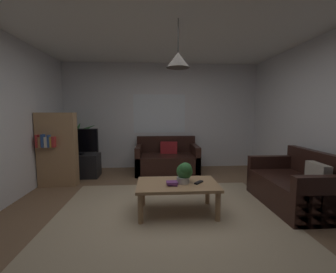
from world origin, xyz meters
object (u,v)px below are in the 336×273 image
object	(u,v)px
couch_right_side	(296,188)
potted_palm_corner	(76,149)
coffee_table	(177,188)
book_on_table_1	(172,183)
remote_on_table_0	(199,182)
potted_plant_on_table	(185,172)
couch_under_window	(167,161)
pendant_lamp	(178,60)
bookshelf_corner	(57,149)
book_on_table_0	(173,184)
tv_stand	(78,166)
tv	(77,141)

from	to	relation	value
couch_right_side	potted_palm_corner	bearing A→B (deg)	-119.17
coffee_table	book_on_table_1	size ratio (longest dim) A/B	7.65
remote_on_table_0	potted_palm_corner	bearing A→B (deg)	179.77
potted_plant_on_table	book_on_table_1	bearing A→B (deg)	-150.30
couch_under_window	pendant_lamp	distance (m)	2.78
coffee_table	bookshelf_corner	bearing A→B (deg)	148.97
coffee_table	couch_under_window	bearing A→B (deg)	90.41
book_on_table_0	potted_plant_on_table	xyz separation A→B (m)	(0.17, 0.10, 0.14)
pendant_lamp	potted_plant_on_table	bearing A→B (deg)	9.56
potted_plant_on_table	tv_stand	bearing A→B (deg)	138.47
couch_right_side	book_on_table_0	xyz separation A→B (m)	(-1.87, -0.20, 0.16)
couch_right_side	tv	bearing A→B (deg)	-114.40
coffee_table	book_on_table_0	bearing A→B (deg)	-130.60
coffee_table	tv_stand	size ratio (longest dim) A/B	1.24
book_on_table_1	bookshelf_corner	size ratio (longest dim) A/B	0.10
couch_right_side	pendant_lamp	xyz separation A→B (m)	(-1.81, -0.12, 1.81)
coffee_table	potted_plant_on_table	distance (m)	0.24
book_on_table_0	coffee_table	bearing A→B (deg)	49.40
potted_plant_on_table	tv	bearing A→B (deg)	138.81
bookshelf_corner	remote_on_table_0	bearing A→B (deg)	-28.30
remote_on_table_0	pendant_lamp	distance (m)	1.67
coffee_table	book_on_table_1	world-z (taller)	book_on_table_1
coffee_table	pendant_lamp	bearing A→B (deg)	-135.00
couch_under_window	couch_right_side	size ratio (longest dim) A/B	1.06
couch_under_window	bookshelf_corner	world-z (taller)	bookshelf_corner
book_on_table_0	pendant_lamp	distance (m)	1.65
couch_right_side	potted_palm_corner	xyz separation A→B (m)	(-3.97, 2.21, 0.25)
tv	bookshelf_corner	bearing A→B (deg)	-109.26
couch_right_side	pendant_lamp	size ratio (longest dim) A/B	2.18
potted_palm_corner	pendant_lamp	size ratio (longest dim) A/B	2.00
book_on_table_1	potted_palm_corner	xyz separation A→B (m)	(-2.07, 2.42, 0.06)
book_on_table_0	couch_right_side	bearing A→B (deg)	5.94
coffee_table	bookshelf_corner	size ratio (longest dim) A/B	0.80
potted_plant_on_table	bookshelf_corner	world-z (taller)	bookshelf_corner
tv_stand	pendant_lamp	distance (m)	3.27
couch_under_window	tv	bearing A→B (deg)	-171.68
bookshelf_corner	tv	bearing A→B (deg)	70.74
couch_right_side	book_on_table_1	xyz separation A→B (m)	(-1.89, -0.21, 0.19)
remote_on_table_0	pendant_lamp	xyz separation A→B (m)	(-0.29, 0.02, 1.65)
book_on_table_1	potted_plant_on_table	world-z (taller)	potted_plant_on_table
couch_under_window	book_on_table_1	bearing A→B (deg)	-91.85
coffee_table	tv	xyz separation A→B (m)	(-1.97, 1.83, 0.42)
book_on_table_1	tv_stand	size ratio (longest dim) A/B	0.16
couch_under_window	potted_plant_on_table	size ratio (longest dim) A/B	4.94
coffee_table	remote_on_table_0	xyz separation A→B (m)	(0.29, -0.02, 0.07)
book_on_table_1	tv_stand	bearing A→B (deg)	134.13
couch_under_window	bookshelf_corner	distance (m)	2.33
book_on_table_0	couch_under_window	bearing A→B (deg)	88.64
pendant_lamp	bookshelf_corner	bearing A→B (deg)	148.97
book_on_table_1	tv_stand	world-z (taller)	tv_stand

